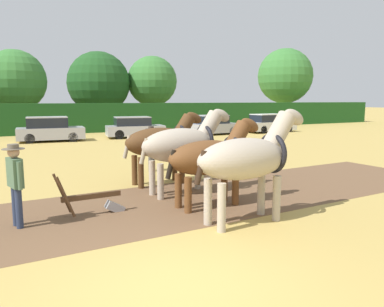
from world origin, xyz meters
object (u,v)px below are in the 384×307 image
(tree_center_right, at_px, (99,83))
(tree_far_right, at_px, (285,76))
(tree_center, at_px, (15,81))
(draft_horse_lead_right, at_px, (211,157))
(farmer_beside_team, at_px, (151,145))
(parked_car_right, at_px, (213,125))
(draft_horse_lead_left, at_px, (248,158))
(farmer_at_plow, at_px, (15,178))
(draft_horse_trail_left, at_px, (183,145))
(draft_horse_trail_right, at_px, (161,142))
(parked_car_center, at_px, (50,130))
(parked_car_far_right, at_px, (269,123))
(parked_car_center_right, at_px, (134,128))
(plow, at_px, (97,201))
(tree_right, at_px, (152,81))

(tree_center_right, height_order, tree_far_right, tree_far_right)
(tree_center, distance_m, draft_horse_lead_right, 28.23)
(farmer_beside_team, distance_m, parked_car_right, 15.35)
(draft_horse_lead_left, height_order, farmer_at_plow, draft_horse_lead_left)
(draft_horse_trail_left, height_order, draft_horse_trail_right, draft_horse_trail_left)
(draft_horse_trail_left, bearing_deg, parked_car_right, 54.42)
(tree_center_right, bearing_deg, farmer_beside_team, -99.36)
(parked_car_center, height_order, parked_car_far_right, parked_car_center)
(tree_center_right, xyz_separation_m, draft_horse_trail_left, (-4.27, -26.83, -2.86))
(parked_car_center_right, bearing_deg, draft_horse_lead_right, -94.34)
(draft_horse_lead_left, distance_m, draft_horse_lead_right, 1.47)
(tree_center_right, relative_size, parked_car_center_right, 1.70)
(tree_center_right, bearing_deg, tree_center, -176.92)
(draft_horse_trail_right, height_order, plow, draft_horse_trail_right)
(tree_right, distance_m, farmer_at_plow, 30.69)
(draft_horse_lead_right, bearing_deg, parked_car_right, 56.89)
(plow, distance_m, parked_car_far_right, 24.24)
(parked_car_center_right, bearing_deg, farmer_beside_team, -97.66)
(parked_car_center_right, bearing_deg, parked_car_far_right, 4.12)
(tree_far_right, distance_m, farmer_beside_team, 34.91)
(draft_horse_lead_left, height_order, plow, draft_horse_lead_left)
(tree_center_right, bearing_deg, draft_horse_trail_right, -99.68)
(tree_right, relative_size, draft_horse_trail_left, 2.36)
(tree_right, xyz_separation_m, parked_car_right, (0.73, -10.73, -3.80))
(draft_horse_lead_right, xyz_separation_m, parked_car_right, (10.17, 16.92, -0.53))
(draft_horse_trail_right, bearing_deg, draft_horse_lead_left, -89.83)
(plow, distance_m, parked_car_center, 17.08)
(tree_right, height_order, parked_car_far_right, tree_right)
(parked_car_center, xyz_separation_m, parked_car_center_right, (5.68, -0.14, -0.04))
(draft_horse_trail_left, bearing_deg, draft_horse_trail_right, 90.21)
(parked_car_center_right, bearing_deg, draft_horse_lead_left, -93.20)
(plow, xyz_separation_m, parked_car_center, (1.06, 17.04, 0.44))
(farmer_beside_team, relative_size, parked_car_center_right, 0.40)
(draft_horse_trail_right, relative_size, farmer_at_plow, 1.60)
(parked_car_right, bearing_deg, draft_horse_lead_right, -124.98)
(tree_center, xyz_separation_m, draft_horse_trail_left, (2.99, -26.44, -2.90))
(tree_center_right, xyz_separation_m, parked_car_right, (5.95, -11.37, -3.55))
(farmer_at_plow, height_order, parked_car_center, farmer_at_plow)
(parked_car_center_right, bearing_deg, farmer_at_plow, -107.87)
(tree_right, bearing_deg, draft_horse_lead_right, -108.84)
(draft_horse_trail_right, distance_m, plow, 3.63)
(tree_right, height_order, draft_horse_trail_left, tree_right)
(tree_right, relative_size, farmer_at_plow, 3.96)
(parked_car_far_right, bearing_deg, parked_car_center_right, 172.88)
(draft_horse_lead_left, distance_m, farmer_beside_team, 6.56)
(plow, bearing_deg, draft_horse_lead_left, -38.88)
(tree_center_right, relative_size, draft_horse_trail_right, 2.55)
(tree_right, distance_m, parked_car_center_right, 12.10)
(draft_horse_lead_left, relative_size, draft_horse_trail_right, 1.06)
(parked_car_center, bearing_deg, draft_horse_lead_left, -79.90)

